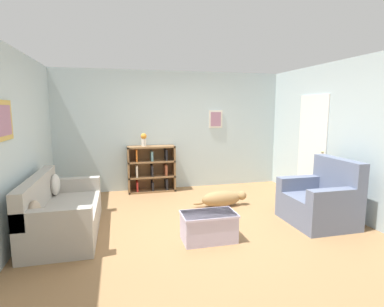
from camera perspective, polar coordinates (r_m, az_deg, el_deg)
The scene contains 10 objects.
ground_plane at distance 4.86m, azimuth 1.16°, elevation -13.03°, with size 14.00×14.00×0.00m, color #997047.
wall_back at distance 6.74m, azimuth -3.78°, elevation 4.38°, with size 5.60×0.13×2.60m.
wall_left at distance 4.60m, azimuth -31.16°, elevation 1.25°, with size 0.13×5.00×2.60m.
wall_right at distance 5.77m, azimuth 26.41°, elevation 2.74°, with size 0.16×5.00×2.60m.
couch at distance 4.77m, azimuth -23.67°, elevation -10.37°, with size 0.88×1.80×0.85m.
bookshelf at distance 6.56m, azimuth -7.71°, elevation -2.93°, with size 1.01×0.34×1.00m.
recliner_chair at distance 5.17m, azimuth 23.34°, elevation -8.27°, with size 0.88×1.00×1.02m.
coffee_table at distance 4.19m, azimuth 3.19°, elevation -13.58°, with size 0.74×0.43×0.39m.
dog at distance 5.60m, azimuth 5.84°, elevation -8.53°, with size 1.01×0.26×0.29m.
vase at distance 6.43m, azimuth -9.18°, elevation 2.76°, with size 0.13×0.13×0.28m.
Camera 1 is at (-1.18, -4.36, 1.79)m, focal length 28.00 mm.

